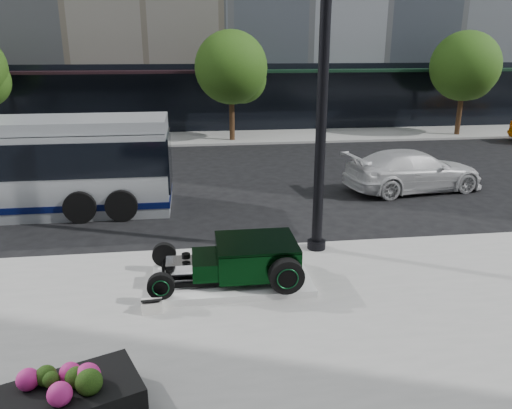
{
  "coord_description": "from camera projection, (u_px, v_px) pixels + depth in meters",
  "views": [
    {
      "loc": [
        -1.27,
        -13.85,
        5.08
      ],
      "look_at": [
        0.32,
        -1.92,
        1.2
      ],
      "focal_mm": 35.0,
      "sensor_mm": 36.0,
      "label": 1
    }
  ],
  "objects": [
    {
      "name": "ground",
      "position": [
        237.0,
        224.0,
        14.78
      ],
      "size": [
        120.0,
        120.0,
        0.0
      ],
      "primitive_type": "plane",
      "color": "black",
      "rests_on": "ground"
    },
    {
      "name": "sidewalk_far",
      "position": [
        213.0,
        138.0,
        27.97
      ],
      "size": [
        70.0,
        4.0,
        0.12
      ],
      "primitive_type": "cube",
      "color": "gray",
      "rests_on": "ground"
    },
    {
      "name": "street_trees",
      "position": [
        234.0,
        70.0,
        26.1
      ],
      "size": [
        29.8,
        3.8,
        5.7
      ],
      "color": "black",
      "rests_on": "sidewalk_far"
    },
    {
      "name": "display_plinth",
      "position": [
        231.0,
        280.0,
        10.83
      ],
      "size": [
        3.4,
        1.8,
        0.15
      ],
      "primitive_type": "cube",
      "color": "silver",
      "rests_on": "sidewalk_near"
    },
    {
      "name": "hot_rod",
      "position": [
        246.0,
        258.0,
        10.72
      ],
      "size": [
        3.22,
        2.0,
        0.81
      ],
      "color": "black",
      "rests_on": "display_plinth"
    },
    {
      "name": "info_plaque",
      "position": [
        152.0,
        305.0,
        9.68
      ],
      "size": [
        0.42,
        0.33,
        0.31
      ],
      "color": "silver",
      "rests_on": "sidewalk_near"
    },
    {
      "name": "lamppost",
      "position": [
        322.0,
        93.0,
        11.51
      ],
      "size": [
        0.46,
        0.46,
        8.41
      ],
      "color": "black",
      "rests_on": "sidewalk_near"
    },
    {
      "name": "flower_planter",
      "position": [
        57.0,
        404.0,
        6.83
      ],
      "size": [
        2.47,
        1.86,
        0.72
      ],
      "color": "black",
      "rests_on": "sidewalk_near"
    },
    {
      "name": "white_sedan",
      "position": [
        414.0,
        171.0,
        17.95
      ],
      "size": [
        5.3,
        2.77,
        1.47
      ],
      "primitive_type": "imported",
      "rotation": [
        0.0,
        0.0,
        1.72
      ],
      "color": "silver",
      "rests_on": "ground"
    }
  ]
}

